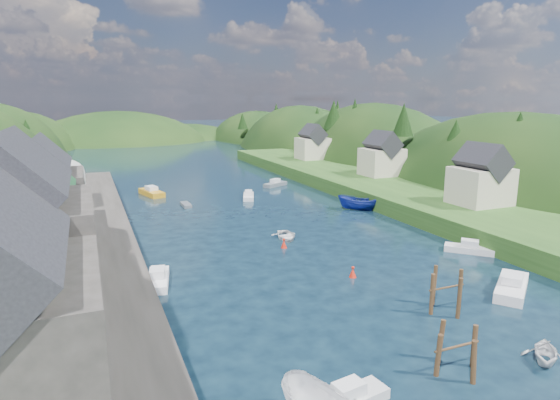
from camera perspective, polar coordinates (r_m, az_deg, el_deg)
name	(u,v)px	position (r m, az deg, el deg)	size (l,w,h in m)	color
ground	(230,198)	(80.04, -6.06, 0.28)	(600.00, 600.00, 0.00)	black
hillside_right	(371,194)	(122.90, 11.02, 0.78)	(36.00, 245.56, 48.00)	black
far_hills	(148,166)	(202.36, -15.80, 4.01)	(103.00, 68.00, 44.00)	black
hill_trees	(214,127)	(92.27, -8.07, 8.76)	(92.07, 148.75, 12.13)	black
quay_left	(74,269)	(47.76, -23.78, -7.76)	(12.00, 110.00, 2.00)	#2D2B28
quayside_buildings	(27,253)	(33.13, -28.45, -5.74)	(8.00, 35.84, 12.90)	#2D2B28
boat_sheds	(56,190)	(65.23, -25.65, 1.12)	(7.00, 21.00, 7.50)	#2D2D30
terrace_right	(388,190)	(81.83, 13.05, 1.15)	(16.00, 120.00, 2.40)	#234719
right_bank_cottages	(376,157)	(89.57, 11.67, 5.15)	(9.00, 59.24, 8.41)	beige
piling_cluster_near	(456,355)	(32.09, 20.68, -17.21)	(3.38, 3.14, 3.35)	#382314
piling_cluster_far	(446,295)	(39.77, 19.58, -10.81)	(3.36, 3.12, 3.90)	#382314
channel_buoy_near	(353,272)	(45.06, 8.86, -8.71)	(0.70, 0.70, 1.10)	#B71E0E
channel_buoy_far	(284,244)	(52.97, 0.48, -5.35)	(0.70, 0.70, 1.10)	#B71E0E
moored_boats	(320,247)	(51.14, 4.85, -5.73)	(36.66, 71.49, 2.49)	silver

